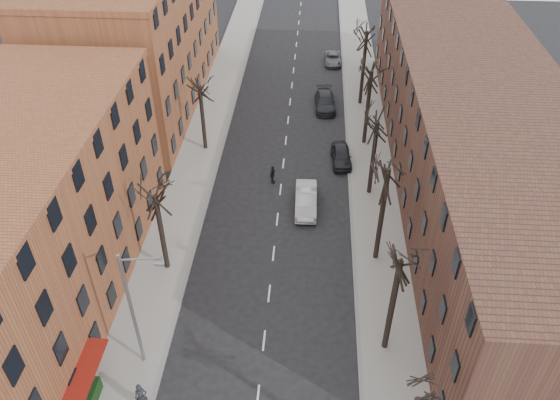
% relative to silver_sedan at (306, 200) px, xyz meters
% --- Properties ---
extents(sidewalk_left, '(4.00, 90.00, 0.15)m').
position_rel_silver_sedan_xyz_m(sidewalk_left, '(-10.25, 9.36, -0.74)').
color(sidewalk_left, gray).
rests_on(sidewalk_left, ground).
extents(sidewalk_right, '(4.00, 90.00, 0.15)m').
position_rel_silver_sedan_xyz_m(sidewalk_right, '(5.75, 9.36, -0.74)').
color(sidewalk_right, gray).
rests_on(sidewalk_right, ground).
extents(building_left_near, '(12.00, 26.00, 12.00)m').
position_rel_silver_sedan_xyz_m(building_left_near, '(-18.25, -10.64, 5.18)').
color(building_left_near, brown).
rests_on(building_left_near, ground).
extents(building_left_far, '(12.00, 28.00, 14.00)m').
position_rel_silver_sedan_xyz_m(building_left_far, '(-18.25, 18.36, 6.18)').
color(building_left_far, brown).
rests_on(building_left_far, ground).
extents(building_right, '(12.00, 50.00, 10.00)m').
position_rel_silver_sedan_xyz_m(building_right, '(13.75, 4.36, 4.18)').
color(building_right, '#4E3124').
rests_on(building_right, ground).
extents(tree_right_b, '(5.20, 5.20, 10.80)m').
position_rel_silver_sedan_xyz_m(tree_right_b, '(5.35, -13.64, -0.82)').
color(tree_right_b, black).
rests_on(tree_right_b, ground).
extents(tree_right_c, '(5.20, 5.20, 11.60)m').
position_rel_silver_sedan_xyz_m(tree_right_c, '(5.35, -5.64, -0.82)').
color(tree_right_c, black).
rests_on(tree_right_c, ground).
extents(tree_right_d, '(5.20, 5.20, 10.00)m').
position_rel_silver_sedan_xyz_m(tree_right_d, '(5.35, 2.36, -0.82)').
color(tree_right_d, black).
rests_on(tree_right_d, ground).
extents(tree_right_e, '(5.20, 5.20, 10.80)m').
position_rel_silver_sedan_xyz_m(tree_right_e, '(5.35, 10.36, -0.82)').
color(tree_right_e, black).
rests_on(tree_right_e, ground).
extents(tree_right_f, '(5.20, 5.20, 11.60)m').
position_rel_silver_sedan_xyz_m(tree_right_f, '(5.35, 18.36, -0.82)').
color(tree_right_f, black).
rests_on(tree_right_f, ground).
extents(tree_left_a, '(5.20, 5.20, 9.50)m').
position_rel_silver_sedan_xyz_m(tree_left_a, '(-9.85, -7.64, -0.82)').
color(tree_left_a, black).
rests_on(tree_left_a, ground).
extents(tree_left_b, '(5.20, 5.20, 9.50)m').
position_rel_silver_sedan_xyz_m(tree_left_b, '(-9.85, 8.36, -0.82)').
color(tree_left_b, black).
rests_on(tree_left_b, ground).
extents(streetlight, '(2.45, 0.22, 9.03)m').
position_rel_silver_sedan_xyz_m(streetlight, '(-9.28, -15.64, 4.20)').
color(streetlight, slate).
rests_on(streetlight, ground).
extents(silver_sedan, '(1.84, 4.99, 1.63)m').
position_rel_silver_sedan_xyz_m(silver_sedan, '(0.00, 0.00, 0.00)').
color(silver_sedan, '#ABACB2').
rests_on(silver_sedan, ground).
extents(parked_car_near, '(2.03, 4.41, 1.46)m').
position_rel_silver_sedan_xyz_m(parked_car_near, '(3.05, 6.91, -0.08)').
color(parked_car_near, black).
rests_on(parked_car_near, ground).
extents(parked_car_mid, '(2.42, 5.27, 1.49)m').
position_rel_silver_sedan_xyz_m(parked_car_mid, '(1.55, 17.26, -0.07)').
color(parked_car_mid, black).
rests_on(parked_car_mid, ground).
extents(parked_car_far, '(2.02, 4.25, 1.17)m').
position_rel_silver_sedan_xyz_m(parked_car_far, '(2.51, 28.75, -0.23)').
color(parked_car_far, '#595C61').
rests_on(parked_car_far, ground).
extents(pedestrian_a, '(0.82, 0.69, 1.92)m').
position_rel_silver_sedan_xyz_m(pedestrian_a, '(-8.65, -18.73, 0.29)').
color(pedestrian_a, '#202229').
rests_on(pedestrian_a, sidewalk_left).
extents(pedestrian_b, '(0.84, 0.67, 1.66)m').
position_rel_silver_sedan_xyz_m(pedestrian_b, '(-11.85, -17.91, 0.17)').
color(pedestrian_b, black).
rests_on(pedestrian_b, sidewalk_left).
extents(pedestrian_crossing, '(0.72, 1.09, 1.72)m').
position_rel_silver_sedan_xyz_m(pedestrian_crossing, '(-3.01, 3.33, 0.04)').
color(pedestrian_crossing, black).
rests_on(pedestrian_crossing, ground).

